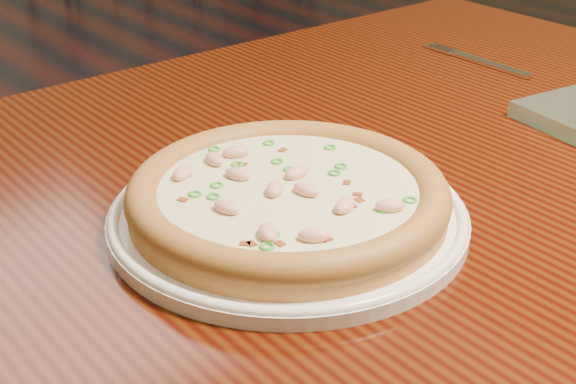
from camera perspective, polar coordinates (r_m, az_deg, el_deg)
ground at (r=1.75m, az=-0.81°, el=-11.17°), size 9.00×9.00×0.00m
hero_table at (r=0.84m, az=4.29°, el=-4.26°), size 1.20×0.80×0.75m
plate at (r=0.68m, az=0.00°, el=-1.59°), size 0.30×0.30×0.02m
pizza at (r=0.67m, az=-0.01°, el=-0.23°), size 0.27×0.27×0.03m
fork at (r=1.11m, az=13.51°, el=9.06°), size 0.02×0.18×0.00m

